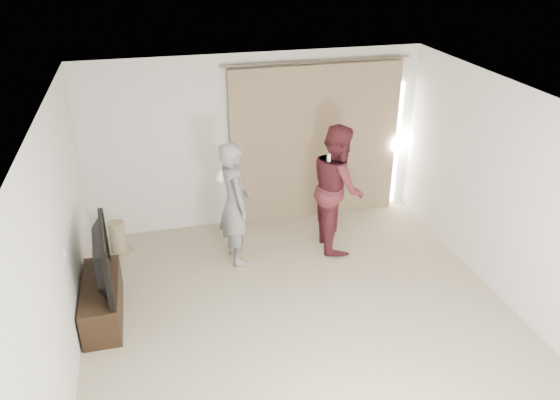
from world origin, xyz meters
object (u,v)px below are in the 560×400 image
(tv, at_px, (95,259))
(tv_console, at_px, (102,300))
(person_man, at_px, (235,203))
(person_woman, at_px, (337,187))

(tv, bearing_deg, tv_console, -0.00)
(tv_console, relative_size, person_man, 0.70)
(person_man, bearing_deg, tv_console, -153.66)
(tv, xyz_separation_m, person_man, (1.74, 0.86, 0.06))
(tv_console, xyz_separation_m, tv, (0.00, 0.00, 0.57))
(person_man, bearing_deg, person_woman, 2.11)
(tv, xyz_separation_m, person_woman, (3.19, 0.91, 0.11))
(tv_console, height_order, person_man, person_man)
(tv_console, bearing_deg, tv, 0.00)
(tv, height_order, person_man, person_man)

